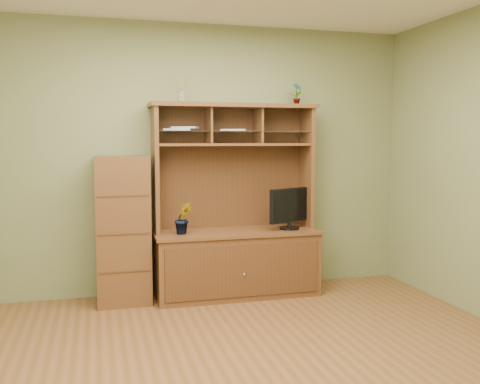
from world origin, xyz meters
name	(u,v)px	position (x,y,z in m)	size (l,w,h in m)	color
room	(248,170)	(0.00, 0.00, 1.35)	(4.54, 4.04, 2.74)	brown
media_hutch	(236,243)	(0.37, 1.73, 0.52)	(1.66, 0.61, 1.90)	#452513
monitor	(290,208)	(0.91, 1.65, 0.87)	(0.48, 0.27, 0.41)	black
orchid_plant	(183,218)	(-0.17, 1.65, 0.80)	(0.17, 0.14, 0.30)	#24521C
top_plant	(296,93)	(1.03, 1.80, 2.02)	(0.12, 0.08, 0.23)	#336322
reed_diffuser	(181,90)	(-0.15, 1.81, 2.02)	(0.06, 0.06, 0.31)	silver
magazines	(198,129)	(0.02, 1.80, 1.65)	(0.85, 0.26, 0.04)	#AAAAAE
side_cabinet	(123,230)	(-0.73, 1.76, 0.70)	(0.50, 0.45, 1.39)	#452513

